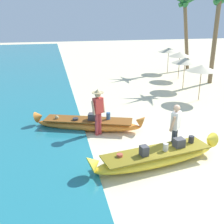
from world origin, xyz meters
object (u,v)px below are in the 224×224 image
at_px(palm_tree_leaning_seaward, 219,8).
at_px(palm_tree_tall_inland, 185,11).
at_px(person_vendor_hatted, 98,109).
at_px(person_tourist_customer, 175,127).
at_px(boat_orange_midground, 88,124).
at_px(boat_yellow_foreground, 157,157).

bearing_deg(palm_tree_leaning_seaward, palm_tree_tall_inland, 89.81).
height_order(person_vendor_hatted, palm_tree_leaning_seaward, palm_tree_leaning_seaward).
bearing_deg(person_tourist_customer, boat_orange_midground, 133.28).
distance_m(boat_yellow_foreground, palm_tree_tall_inland, 16.37).
height_order(person_vendor_hatted, palm_tree_tall_inland, palm_tree_tall_inland).
bearing_deg(palm_tree_tall_inland, boat_orange_midground, -130.10).
relative_size(person_vendor_hatted, person_tourist_customer, 1.05).
relative_size(boat_yellow_foreground, person_tourist_customer, 2.58).
relative_size(boat_orange_midground, palm_tree_tall_inland, 0.74).
relative_size(palm_tree_tall_inland, palm_tree_leaning_seaward, 0.96).
bearing_deg(person_tourist_customer, boat_yellow_foreground, -146.12).
distance_m(boat_orange_midground, palm_tree_tall_inland, 14.77).
distance_m(person_tourist_customer, palm_tree_tall_inland, 15.40).
distance_m(boat_orange_midground, person_tourist_customer, 3.68).
distance_m(boat_yellow_foreground, boat_orange_midground, 3.58).
distance_m(boat_yellow_foreground, person_tourist_customer, 1.18).
bearing_deg(palm_tree_tall_inland, person_vendor_hatted, -127.80).
xyz_separation_m(boat_orange_midground, person_vendor_hatted, (0.31, -0.52, 0.79)).
distance_m(person_tourist_customer, palm_tree_leaning_seaward, 11.65).
relative_size(boat_yellow_foreground, palm_tree_leaning_seaward, 0.73).
bearing_deg(palm_tree_leaning_seaward, boat_orange_midground, -145.63).
height_order(person_tourist_customer, palm_tree_tall_inland, palm_tree_tall_inland).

